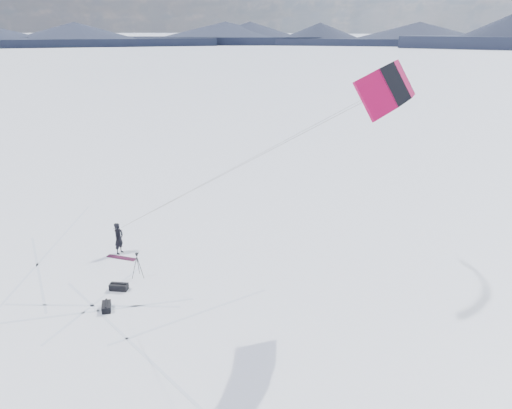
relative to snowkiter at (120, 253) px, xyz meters
The scene contains 9 objects.
ground 3.61m from the snowkiter, 76.28° to the right, with size 1800.00×1800.00×0.00m, color white.
horizon_hills 5.31m from the snowkiter, 76.28° to the right, with size 704.84×706.81×9.27m.
snow_tracks 3.69m from the snowkiter, 71.32° to the right, with size 17.62×10.25×0.01m.
snowkiter is the anchor object (origin of this frame).
snowboard 0.66m from the snowkiter, 44.26° to the right, with size 1.64×0.31×0.04m, color #651A3F.
tripod 3.24m from the snowkiter, 33.77° to the right, with size 0.52×0.59×1.28m.
gear_bag_a 4.10m from the snowkiter, 50.59° to the right, with size 0.90×0.63×0.37m.
gear_bag_b 5.77m from the snowkiter, 55.48° to the right, with size 0.77×0.82×0.35m.
power_kite 16.40m from the snowkiter, ahead, with size 14.55×5.84×8.93m.
Camera 1 is at (16.27, -15.24, 11.45)m, focal length 35.00 mm.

